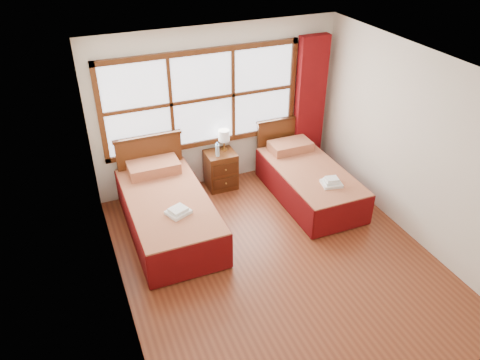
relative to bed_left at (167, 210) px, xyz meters
name	(u,v)px	position (x,y,z in m)	size (l,w,h in m)	color
floor	(277,259)	(1.17, -1.20, -0.33)	(4.50, 4.50, 0.00)	brown
ceiling	(287,71)	(1.17, -1.20, 2.27)	(4.50, 4.50, 0.00)	white
wall_back	(217,108)	(1.17, 1.05, 0.97)	(4.00, 4.00, 0.00)	silver
wall_left	(113,214)	(-0.83, -1.20, 0.97)	(4.50, 4.50, 0.00)	silver
wall_right	(415,147)	(3.17, -1.20, 0.97)	(4.50, 4.50, 0.00)	silver
window	(202,99)	(0.92, 1.02, 1.17)	(3.16, 0.06, 1.56)	white
curtain	(310,104)	(2.77, 0.91, 0.84)	(0.50, 0.16, 2.30)	maroon
bed_left	(167,210)	(0.00, 0.00, 0.00)	(1.11, 2.16, 1.09)	#3D1D0C
bed_right	(308,180)	(2.29, 0.00, -0.03)	(1.01, 2.03, 0.98)	#3D1D0C
nightstand	(221,170)	(1.11, 0.80, -0.01)	(0.47, 0.47, 0.63)	#522812
towels_left	(178,211)	(0.04, -0.48, 0.29)	(0.36, 0.34, 0.09)	white
towels_right	(332,182)	(2.35, -0.56, 0.24)	(0.32, 0.30, 0.12)	white
lamp	(224,136)	(1.21, 0.88, 0.55)	(0.18, 0.18, 0.35)	#BF873D
bottle_near	(217,149)	(1.05, 0.76, 0.40)	(0.06, 0.06, 0.22)	#AACDDB
bottle_far	(218,150)	(1.04, 0.72, 0.40)	(0.06, 0.06, 0.22)	#AACDDB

